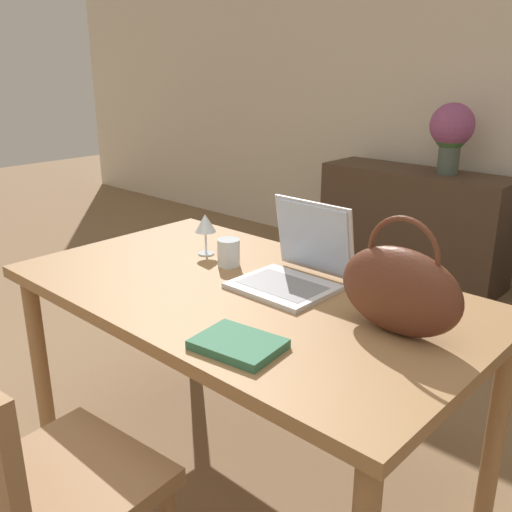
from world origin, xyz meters
TOP-DOWN VIEW (x-y plane):
  - dining_table at (-0.11, 0.78)m, footprint 1.56×0.89m
  - chair at (-0.05, -0.01)m, footprint 0.48×0.48m
  - sideboard at (-0.69, 3.04)m, footprint 1.27×0.40m
  - laptop at (-0.01, 0.93)m, footprint 0.31×0.31m
  - drinking_glass at (-0.30, 0.89)m, footprint 0.08×0.08m
  - wine_glass at (-0.45, 0.92)m, footprint 0.08×0.08m
  - handbag at (0.42, 0.82)m, footprint 0.35×0.12m
  - flower_vase at (-0.48, 3.05)m, footprint 0.28×0.28m
  - book at (0.17, 0.47)m, footprint 0.24×0.19m

SIDE VIEW (x-z plane):
  - sideboard at x=-0.69m, z-range 0.00..0.75m
  - chair at x=-0.05m, z-range 0.06..0.92m
  - dining_table at x=-0.11m, z-range 0.29..1.03m
  - book at x=0.17m, z-range 0.74..0.76m
  - drinking_glass at x=-0.30m, z-range 0.74..0.84m
  - laptop at x=-0.01m, z-range 0.68..0.94m
  - wine_glass at x=-0.45m, z-range 0.78..0.93m
  - handbag at x=0.42m, z-range 0.70..1.03m
  - flower_vase at x=-0.48m, z-range 0.79..1.24m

